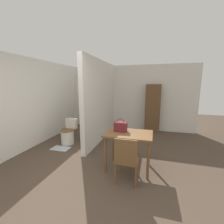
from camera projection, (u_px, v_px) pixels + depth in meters
ground_plane at (76, 196)px, 2.41m from camera, size 16.00×16.00×0.00m
wall_back at (125, 98)px, 6.01m from camera, size 5.33×0.12×2.50m
wall_left at (42, 102)px, 4.66m from camera, size 0.12×4.99×2.50m
partition_wall at (101, 101)px, 4.79m from camera, size 0.12×2.74×2.50m
dining_table at (129, 138)px, 3.10m from camera, size 0.96×0.66×0.79m
wooden_chair at (127, 158)px, 2.68m from camera, size 0.43×0.43×0.87m
toilet at (68, 134)px, 4.55m from camera, size 0.40×0.55×0.73m
handbag at (121, 127)px, 3.17m from camera, size 0.26×0.15×0.28m
wooden_cabinet at (153, 109)px, 5.56m from camera, size 0.54×0.35×1.78m
bath_mat at (61, 148)px, 4.20m from camera, size 0.50×0.31×0.01m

